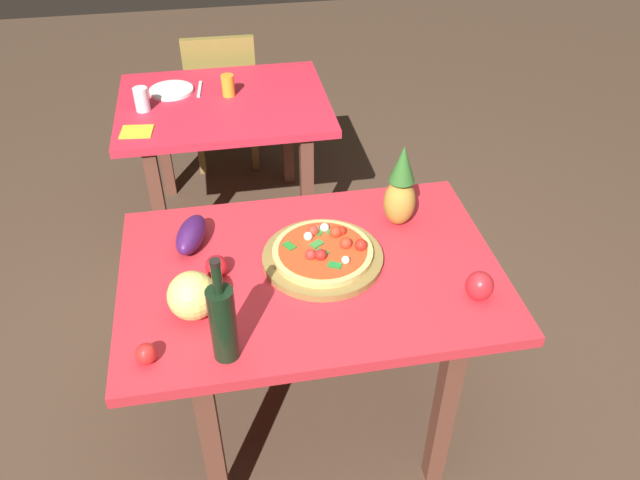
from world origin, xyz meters
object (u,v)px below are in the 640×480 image
object	(u,v)px
pizza_board	(323,258)
drinking_glass_water	(142,99)
eggplant	(191,235)
pineapple_left	(401,190)
dinner_plate	(171,90)
bell_pepper	(480,286)
dining_chair	(222,92)
tomato_beside_pepper	(146,354)
background_table	(225,120)
pizza	(324,250)
drinking_glass_juice	(228,85)
fork_utensil	(143,93)
wine_bottle	(223,322)
display_table	(311,288)
melon	(192,296)
knife_utensil	(200,89)
napkin_folded	(137,132)
tomato_near_board	(217,266)

from	to	relation	value
pizza_board	drinking_glass_water	distance (m)	1.40
pizza_board	eggplant	size ratio (longest dim) A/B	2.04
pineapple_left	dinner_plate	bearing A→B (deg)	123.02
pineapple_left	drinking_glass_water	size ratio (longest dim) A/B	2.82
bell_pepper	dining_chair	bearing A→B (deg)	107.96
pizza_board	tomato_beside_pepper	world-z (taller)	tomato_beside_pepper
background_table	bell_pepper	xyz separation A→B (m)	(0.71, -1.54, 0.15)
pizza	drinking_glass_water	distance (m)	1.40
drinking_glass_juice	fork_utensil	xyz separation A→B (m)	(-0.42, 0.09, -0.05)
wine_bottle	dinner_plate	size ratio (longest dim) A/B	1.60
display_table	melon	bearing A→B (deg)	-159.38
pizza	pizza_board	bearing A→B (deg)	-141.03
dinner_plate	wine_bottle	bearing A→B (deg)	-84.66
dinner_plate	pizza_board	bearing A→B (deg)	-70.30
pizza	wine_bottle	xyz separation A→B (m)	(-0.35, -0.36, 0.09)
background_table	pizza_board	size ratio (longest dim) A/B	2.51
tomato_beside_pepper	knife_utensil	size ratio (longest dim) A/B	0.34
dining_chair	eggplant	size ratio (longest dim) A/B	4.25
pizza_board	dinner_plate	bearing A→B (deg)	109.70
napkin_folded	pizza	bearing A→B (deg)	-56.89
dining_chair	pineapple_left	xyz separation A→B (m)	(0.56, -1.75, 0.39)
pineapple_left	eggplant	world-z (taller)	pineapple_left
drinking_glass_juice	dinner_plate	size ratio (longest dim) A/B	0.48
tomato_beside_pepper	melon	bearing A→B (deg)	50.70
dining_chair	napkin_folded	distance (m)	1.00
background_table	drinking_glass_water	size ratio (longest dim) A/B	9.07
melon	knife_utensil	xyz separation A→B (m)	(0.06, 1.60, -0.07)
melon	bell_pepper	bearing A→B (deg)	-5.21
knife_utensil	wine_bottle	bearing A→B (deg)	-83.71
tomato_beside_pepper	background_table	bearing A→B (deg)	79.35
melon	fork_utensil	distance (m)	1.62
background_table	dining_chair	size ratio (longest dim) A/B	1.20
dinner_plate	knife_utensil	bearing A→B (deg)	0.00
fork_utensil	knife_utensil	distance (m)	0.28
pizza	melon	xyz separation A→B (m)	(-0.44, -0.18, 0.03)
tomato_beside_pepper	wine_bottle	bearing A→B (deg)	-3.48
display_table	pizza	size ratio (longest dim) A/B	3.72
background_table	bell_pepper	bearing A→B (deg)	-65.18
pineapple_left	melon	size ratio (longest dim) A/B	2.11
pizza	background_table	bearing A→B (deg)	101.79
dining_chair	drinking_glass_water	distance (m)	0.83
bell_pepper	tomato_near_board	bearing A→B (deg)	162.75
knife_utensil	drinking_glass_water	bearing A→B (deg)	-140.79
dining_chair	dinner_plate	world-z (taller)	dining_chair
display_table	melon	distance (m)	0.44
pizza	knife_utensil	distance (m)	1.47
dinner_plate	knife_utensil	xyz separation A→B (m)	(0.14, 0.00, -0.00)
pizza_board	melon	xyz separation A→B (m)	(-0.43, -0.18, 0.06)
melon	drinking_glass_water	bearing A→B (deg)	98.40
eggplant	fork_utensil	bearing A→B (deg)	99.91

